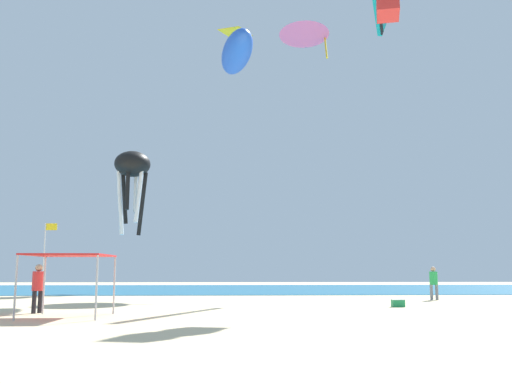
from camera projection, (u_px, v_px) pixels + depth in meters
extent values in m
cube|color=beige|center=(247.00, 314.00, 21.39)|extent=(110.00, 110.00, 0.10)
cube|color=#1E6B93|center=(239.00, 289.00, 48.43)|extent=(110.00, 25.41, 0.03)
cylinder|color=#B2B2B7|center=(16.00, 288.00, 18.10)|extent=(0.07, 0.07, 2.17)
cylinder|color=#B2B2B7|center=(97.00, 287.00, 18.21)|extent=(0.07, 0.07, 2.17)
cylinder|color=#B2B2B7|center=(44.00, 285.00, 20.83)|extent=(0.07, 0.07, 2.17)
cylinder|color=#B2B2B7|center=(114.00, 285.00, 20.95)|extent=(0.07, 0.07, 2.17)
cube|color=red|center=(70.00, 255.00, 19.68)|extent=(2.75, 2.84, 0.06)
cylinder|color=black|center=(40.00, 302.00, 21.31)|extent=(0.17, 0.17, 0.86)
cylinder|color=black|center=(34.00, 302.00, 20.99)|extent=(0.17, 0.17, 0.86)
cylinder|color=red|center=(38.00, 281.00, 21.27)|extent=(0.45, 0.45, 0.75)
sphere|color=tan|center=(39.00, 268.00, 21.34)|extent=(0.28, 0.28, 0.28)
cylinder|color=slate|center=(437.00, 292.00, 30.50)|extent=(0.17, 0.17, 0.85)
cylinder|color=slate|center=(431.00, 292.00, 30.42)|extent=(0.17, 0.17, 0.85)
cylinder|color=green|center=(433.00, 278.00, 30.57)|extent=(0.44, 0.44, 0.74)
sphere|color=tan|center=(433.00, 269.00, 30.65)|extent=(0.28, 0.28, 0.28)
cylinder|color=silver|center=(44.00, 263.00, 27.46)|extent=(0.06, 0.06, 4.04)
cube|color=yellow|center=(52.00, 227.00, 27.74)|extent=(0.55, 0.02, 0.35)
cube|color=#1E8C4C|center=(398.00, 303.00, 24.75)|extent=(0.56, 0.36, 0.32)
cube|color=white|center=(398.00, 299.00, 24.78)|extent=(0.57, 0.37, 0.03)
cone|color=pink|center=(304.00, 31.00, 47.13)|extent=(4.64, 4.70, 1.31)
cylinder|color=yellow|center=(326.00, 46.00, 46.87)|extent=(0.29, 1.85, 3.02)
cube|color=teal|center=(379.00, 3.00, 42.17)|extent=(2.74, 5.36, 3.50)
cube|color=black|center=(379.00, 12.00, 42.06)|extent=(1.74, 4.16, 1.93)
ellipsoid|color=black|center=(132.00, 164.00, 41.98)|extent=(3.21, 3.21, 1.99)
cylinder|color=black|center=(128.00, 190.00, 40.85)|extent=(0.36, 0.60, 3.08)
cylinder|color=white|center=(139.00, 196.00, 41.10)|extent=(0.61, 0.56, 4.00)
cylinder|color=black|center=(142.00, 204.00, 41.85)|extent=(0.77, 0.47, 4.91)
cylinder|color=white|center=(135.00, 193.00, 42.50)|extent=(0.36, 0.60, 3.08)
cylinder|color=black|center=(124.00, 198.00, 42.12)|extent=(0.61, 0.56, 4.00)
cylinder|color=white|center=(120.00, 203.00, 41.23)|extent=(0.77, 0.47, 4.91)
cube|color=red|center=(388.00, 8.00, 30.98)|extent=(1.55, 1.71, 1.35)
ellipsoid|color=blue|center=(237.00, 53.00, 36.34)|extent=(3.20, 6.72, 2.32)
cone|color=white|center=(237.00, 38.00, 36.48)|extent=(1.21, 1.09, 0.90)
cube|color=yellow|center=(235.00, 33.00, 46.96)|extent=(3.06, 3.06, 0.30)
cylinder|color=white|center=(235.00, 53.00, 46.70)|extent=(0.14, 0.14, 2.33)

